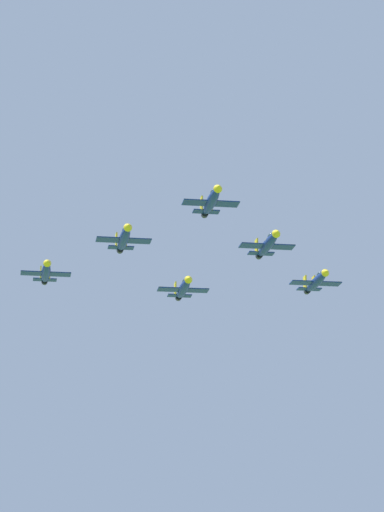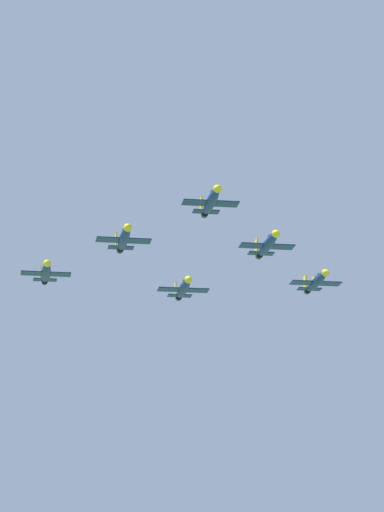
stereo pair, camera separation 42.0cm
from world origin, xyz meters
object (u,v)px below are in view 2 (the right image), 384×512
Objects in this scene: jet_left_outer at (317,281)px; jet_lead at (211,201)px; jet_right_wingman at (124,238)px; jet_left_wingman at (268,244)px; jet_slot_rear at (184,288)px; jet_right_outer at (46,272)px.

jet_lead is at bearing -39.89° from jet_left_outer.
jet_left_outer is at bearing 111.73° from jet_right_wingman.
jet_left_outer is at bearing 139.82° from jet_left_wingman.
jet_left_wingman is 24.16m from jet_slot_rear.
jet_lead is 0.98× the size of jet_slot_rear.
jet_right_outer is 0.96× the size of jet_slot_rear.
jet_right_outer is at bearing -89.08° from jet_slot_rear.
jet_left_wingman is 1.02× the size of jet_right_wingman.
jet_left_wingman is at bearing 140.35° from jet_lead.
jet_lead is at bearing 40.60° from jet_right_outer.
jet_right_wingman is 49.10m from jet_left_outer.
jet_right_outer is (45.86, 17.32, -3.25)m from jet_left_wingman.
jet_right_wingman is at bearing 40.60° from jet_right_outer.
jet_slot_rear is at bearing 90.23° from jet_right_outer.
jet_right_wingman is 1.00× the size of jet_slot_rear.
jet_left_wingman reaches higher than jet_left_outer.
jet_left_outer is (1.43, -46.95, -5.80)m from jet_lead.
jet_slot_rear is (24.00, -26.55, -8.59)m from jet_lead.
jet_left_outer is 1.05× the size of jet_right_outer.
jet_left_wingman is 49.13m from jet_right_outer.
jet_lead is at bearing -40.18° from jet_left_wingman.
jet_right_outer is (46.57, -6.16, -6.16)m from jet_lead.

